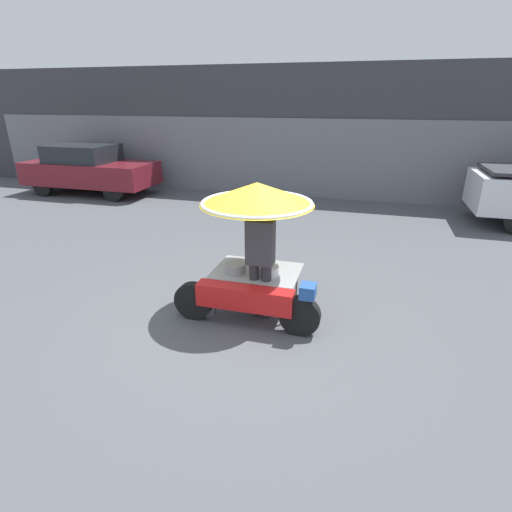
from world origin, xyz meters
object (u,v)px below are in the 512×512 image
(potted_plant, at_px, (57,171))
(vendor_person, at_px, (260,256))
(vendor_motorcycle_cart, at_px, (255,219))
(parked_car, at_px, (89,169))

(potted_plant, bearing_deg, vendor_person, -36.38)
(vendor_motorcycle_cart, height_order, vendor_person, vendor_motorcycle_cart)
(vendor_person, xyz_separation_m, parked_car, (-7.52, 6.23, -0.14))
(parked_car, bearing_deg, vendor_motorcycle_cart, -39.19)
(vendor_motorcycle_cart, height_order, potted_plant, vendor_motorcycle_cart)
(vendor_motorcycle_cart, bearing_deg, potted_plant, 144.03)
(vendor_person, distance_m, parked_car, 9.77)
(vendor_person, relative_size, parked_car, 0.40)
(vendor_person, xyz_separation_m, potted_plant, (-9.53, 7.02, -0.42))
(vendor_motorcycle_cart, xyz_separation_m, parked_car, (-7.40, 6.03, -0.60))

